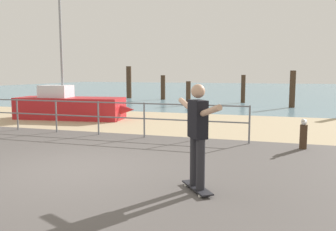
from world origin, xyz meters
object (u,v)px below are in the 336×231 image
at_px(skateboarder, 198,130).
at_px(sailboat, 74,107).
at_px(seagull, 304,122).
at_px(bollard_short, 303,137).
at_px(skateboard, 197,188).

bearing_deg(skateboarder, sailboat, 133.82).
distance_m(sailboat, seagull, 9.28).
distance_m(skateboarder, bollard_short, 4.34).
xyz_separation_m(sailboat, skateboarder, (6.87, -7.16, 0.49)).
bearing_deg(bollard_short, sailboat, 159.32).
bearing_deg(bollard_short, skateboarder, -115.03).
bearing_deg(skateboard, seagull, 64.91).
distance_m(sailboat, skateboarder, 9.93).
height_order(sailboat, bollard_short, sailboat).
bearing_deg(seagull, skateboard, -115.09).
bearing_deg(seagull, bollard_short, 79.66).
height_order(skateboard, skateboarder, skateboarder).
xyz_separation_m(skateboard, bollard_short, (1.81, 3.88, 0.25)).
bearing_deg(sailboat, seagull, -20.78).
distance_m(skateboard, skateboarder, 0.95).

